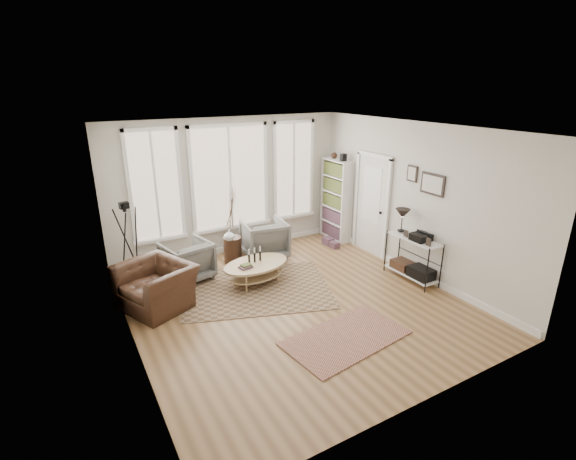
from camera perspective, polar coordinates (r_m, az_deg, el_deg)
room at (r=6.67m, az=1.10°, el=0.95°), size 5.50×5.54×2.90m
bay_window at (r=8.94m, az=-7.91°, el=6.82°), size 4.14×0.12×2.24m
door at (r=9.07m, az=11.37°, el=3.64°), size 0.09×1.06×2.22m
bookcase at (r=9.84m, az=6.65°, el=4.13°), size 0.31×0.85×2.06m
low_shelf at (r=8.16m, az=16.66°, el=-3.18°), size 0.38×1.08×1.30m
wall_art at (r=7.92m, az=18.48°, el=6.33°), size 0.04×0.88×0.44m
rug_main at (r=7.69m, az=-4.30°, el=-7.97°), size 3.10×2.70×0.01m
rug_runner at (r=6.38m, az=7.92°, el=-14.36°), size 1.94×1.24×0.01m
coffee_table at (r=7.76m, az=-4.42°, el=-5.15°), size 1.39×1.00×0.59m
armchair_left at (r=8.11m, az=-13.66°, el=-4.08°), size 0.97×0.99×0.76m
armchair_right at (r=8.87m, az=-3.25°, el=-1.22°), size 0.99×1.01×0.82m
side_table at (r=8.55m, az=-7.70°, el=0.20°), size 0.37×0.37×1.55m
vase at (r=8.43m, az=-8.05°, el=-0.69°), size 0.25×0.25×0.22m
accent_chair at (r=7.29m, az=-17.60°, el=-7.30°), size 1.44×1.37×0.74m
tripod_camera at (r=8.04m, az=-20.82°, el=-2.33°), size 0.56×0.56×1.59m
book_stack_near at (r=9.70m, az=5.51°, el=-1.51°), size 0.21×0.26×0.16m
book_stack_far at (r=9.52m, az=6.36°, el=-2.04°), size 0.18×0.22×0.14m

